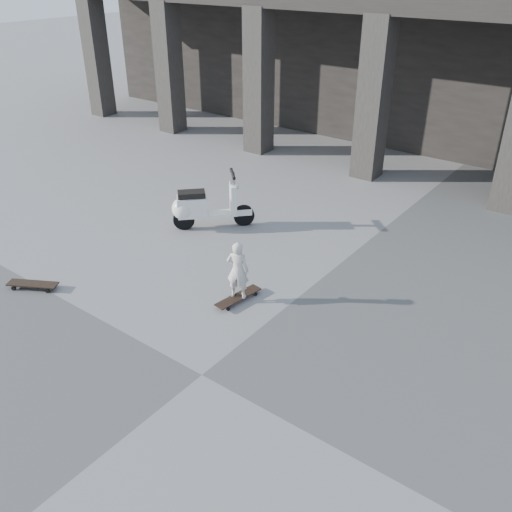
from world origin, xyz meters
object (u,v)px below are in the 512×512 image
Objects in this scene: longboard at (238,297)px; scooter at (199,207)px; child at (238,270)px; skateboard_spare at (33,284)px.

scooter is at bearing 62.97° from longboard.
scooter reaches higher than longboard.
child is 2.97m from scooter.
child is at bearing -81.32° from scooter.
longboard is 0.53m from child.
child is (3.13, 1.87, 0.52)m from skateboard_spare.
longboard is 3.65m from skateboard_spare.
longboard is 0.91× the size of child.
scooter is (-2.42, 1.72, -0.12)m from child.
child reaches higher than skateboard_spare.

